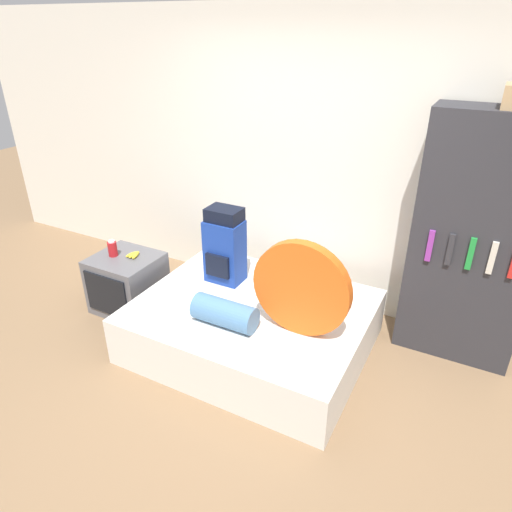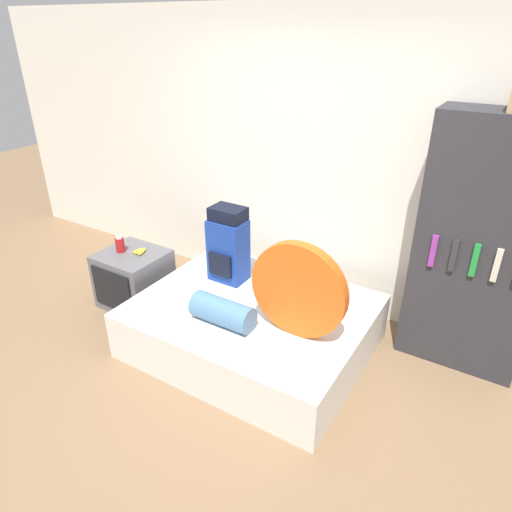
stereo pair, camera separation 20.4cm
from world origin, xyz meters
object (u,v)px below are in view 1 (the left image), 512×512
(television, at_px, (128,283))
(bookshelf, at_px, (473,242))
(sleeping_roll, at_px, (225,313))
(canister, at_px, (113,249))
(tent_bag, at_px, (301,289))
(backpack, at_px, (225,247))

(television, xyz_separation_m, bookshelf, (2.78, 0.79, 0.70))
(television, bearing_deg, sleeping_roll, -13.61)
(sleeping_roll, distance_m, canister, 1.40)
(tent_bag, xyz_separation_m, bookshelf, (1.00, 0.90, 0.20))
(canister, bearing_deg, tent_bag, -3.00)
(sleeping_roll, bearing_deg, canister, 168.04)
(sleeping_roll, distance_m, television, 1.31)
(backpack, relative_size, sleeping_roll, 1.36)
(sleeping_roll, height_order, bookshelf, bookshelf)
(sleeping_roll, xyz_separation_m, canister, (-1.36, 0.29, 0.10))
(tent_bag, xyz_separation_m, television, (-1.78, 0.11, -0.50))
(backpack, bearing_deg, bookshelf, 15.29)
(sleeping_roll, relative_size, television, 0.84)
(sleeping_roll, relative_size, bookshelf, 0.25)
(backpack, height_order, television, backpack)
(tent_bag, xyz_separation_m, canister, (-1.89, 0.10, -0.16))
(tent_bag, height_order, canister, tent_bag)
(television, height_order, bookshelf, bookshelf)
(sleeping_roll, xyz_separation_m, television, (-1.25, 0.30, -0.24))
(backpack, xyz_separation_m, bookshelf, (1.87, 0.51, 0.24))
(tent_bag, distance_m, television, 1.85)
(backpack, bearing_deg, canister, -163.91)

